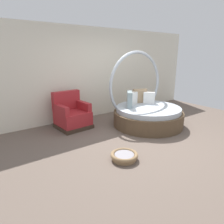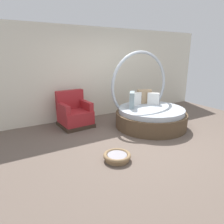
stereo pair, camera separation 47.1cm
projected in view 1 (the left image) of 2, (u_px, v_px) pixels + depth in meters
The scene contains 5 objects.
ground_plane at pixel (145, 140), 4.61m from camera, with size 8.00×8.00×0.02m, color #66564C.
back_wall at pixel (92, 73), 6.07m from camera, with size 8.00×0.12×2.65m, color silver.
round_daybed at pixel (146, 111), 5.50m from camera, with size 1.87×1.87×1.98m.
red_armchair at pixel (72, 115), 5.30m from camera, with size 0.86×0.86×0.94m.
pet_basket at pixel (124, 156), 3.70m from camera, with size 0.51×0.51×0.13m.
Camera 1 is at (-3.12, -2.99, 1.88)m, focal length 32.19 mm.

